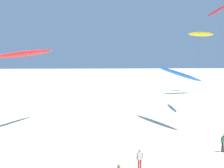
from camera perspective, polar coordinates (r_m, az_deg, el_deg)
flying_kite_0 at (r=58.31m, az=22.05°, el=11.93°), size 5.55×7.41×14.81m
flying_kite_2 at (r=28.63m, az=-21.32°, el=7.44°), size 5.35×10.43×10.03m
flying_kite_3 at (r=39.02m, az=25.54°, el=16.77°), size 1.65×10.14×16.48m
flying_kite_4 at (r=29.15m, az=16.56°, el=2.72°), size 4.26×9.08×7.71m
person_foreground_walker at (r=18.15m, az=7.21°, el=-18.67°), size 0.51×0.21×1.69m
person_near_left at (r=23.30m, az=27.03°, el=-13.32°), size 0.49×0.28×1.74m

